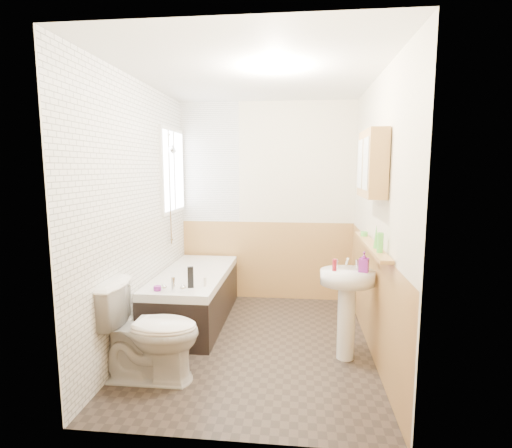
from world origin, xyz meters
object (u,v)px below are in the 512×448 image
at_px(sink, 347,296).
at_px(toilet, 149,331).
at_px(pine_shelf, 371,245).
at_px(bathtub, 194,295).
at_px(medicine_cabinet, 372,164).

bearing_deg(sink, toilet, -147.71).
bearing_deg(toilet, pine_shelf, -71.98).
distance_m(toilet, pine_shelf, 1.99).
bearing_deg(bathtub, medicine_cabinet, -22.19).
xyz_separation_m(bathtub, pine_shelf, (1.77, -0.67, 0.73)).
bearing_deg(bathtub, toilet, -91.37).
bearing_deg(sink, bathtub, 169.18).
bearing_deg(bathtub, pine_shelf, -20.60).
bearing_deg(pine_shelf, toilet, -161.85).
bearing_deg(toilet, sink, -71.89).
xyz_separation_m(toilet, medicine_cabinet, (1.77, 0.54, 1.32)).
height_order(toilet, pine_shelf, pine_shelf).
height_order(sink, medicine_cabinet, medicine_cabinet).
relative_size(sink, medicine_cabinet, 1.48).
distance_m(bathtub, medicine_cabinet, 2.36).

